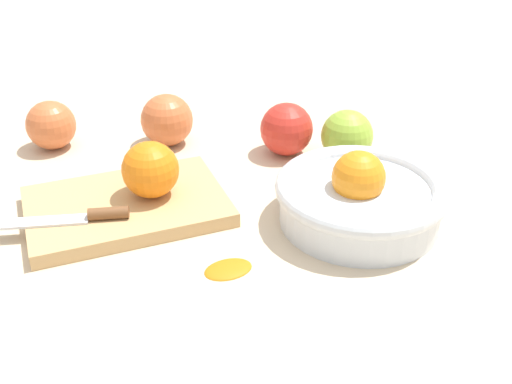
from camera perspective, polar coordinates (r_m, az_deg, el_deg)
name	(u,v)px	position (r m, az deg, el deg)	size (l,w,h in m)	color
ground_plane	(224,201)	(0.77, -2.94, -0.86)	(2.40, 2.40, 0.00)	beige
bowl	(360,197)	(0.72, 9.55, -0.48)	(0.20, 0.20, 0.09)	silver
cutting_board	(127,206)	(0.75, -11.81, -1.31)	(0.23, 0.16, 0.02)	tan
orange_on_board	(150,169)	(0.74, -9.70, 2.09)	(0.07, 0.07, 0.07)	orange
knife	(79,217)	(0.72, -16.02, -2.22)	(0.16, 0.02, 0.01)	silver
apple_front_right	(167,120)	(0.90, -8.20, 6.57)	(0.07, 0.07, 0.07)	#CC6638
apple_front_left	(287,129)	(0.87, 2.83, 5.80)	(0.07, 0.07, 0.07)	red
apple_front_left_2	(347,136)	(0.86, 8.37, 5.15)	(0.07, 0.07, 0.07)	#8EB738
apple_front_right_2	(51,125)	(0.93, -18.35, 5.86)	(0.07, 0.07, 0.07)	#CC6638
citrus_peel	(228,267)	(0.65, -2.59, -6.88)	(0.05, 0.04, 0.01)	orange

